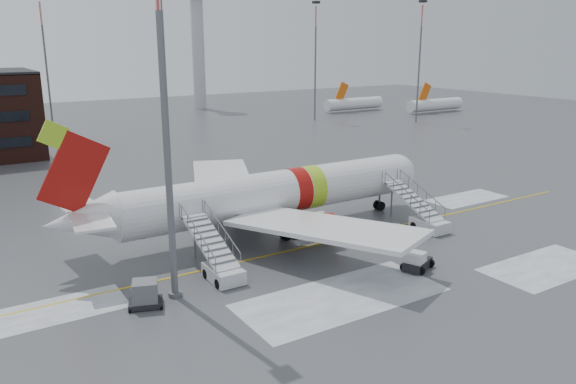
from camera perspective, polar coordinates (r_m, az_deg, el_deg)
ground at (r=48.26m, az=3.89°, el=-4.63°), size 260.00×260.00×0.00m
airliner at (r=48.40m, az=-2.21°, el=-0.30°), size 35.03×32.97×11.18m
airstair_fwd at (r=51.53m, az=13.62°, el=-2.50°), size 2.05×7.70×3.48m
airstair_aft at (r=40.28m, az=-7.05°, el=-7.16°), size 2.05×7.70×3.48m
pushback_tug at (r=42.39m, az=12.95°, el=-6.92°), size 2.84×2.53×1.44m
uld_container at (r=36.98m, az=-14.30°, el=-10.08°), size 2.49×2.14×1.71m
light_mast_near at (r=34.97m, az=-12.37°, el=7.50°), size 1.20×1.20×22.68m
control_tower at (r=143.44m, az=-9.18°, el=15.84°), size 6.40×6.40×30.00m
light_mast_far_ne at (r=120.36m, az=2.81°, el=13.86°), size 1.20×1.20×24.25m
light_mast_far_n at (r=116.20m, az=-23.44°, el=12.64°), size 1.20×1.20×24.25m
light_mast_far_e at (r=119.93m, az=13.25°, el=13.49°), size 1.20×1.20×24.25m
distant_aircraft at (r=135.60m, az=9.43°, el=7.94°), size 35.00×18.00×8.00m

